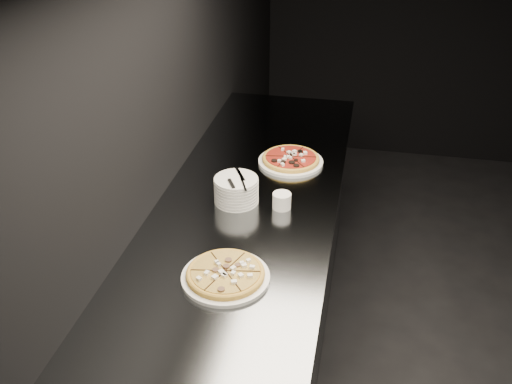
% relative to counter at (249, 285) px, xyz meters
% --- Properties ---
extents(wall_left, '(0.02, 5.00, 2.80)m').
position_rel_counter_xyz_m(wall_left, '(-0.37, 0.00, 0.94)').
color(wall_left, black).
rests_on(wall_left, floor).
extents(counter, '(0.74, 2.44, 0.92)m').
position_rel_counter_xyz_m(counter, '(0.00, 0.00, 0.00)').
color(counter, slate).
rests_on(counter, floor).
extents(pizza_mushroom, '(0.31, 0.31, 0.04)m').
position_rel_counter_xyz_m(pizza_mushroom, '(0.03, -0.52, 0.48)').
color(pizza_mushroom, white).
rests_on(pizza_mushroom, counter).
extents(pizza_tomato, '(0.31, 0.31, 0.04)m').
position_rel_counter_xyz_m(pizza_tomato, '(0.12, 0.37, 0.48)').
color(pizza_tomato, white).
rests_on(pizza_tomato, counter).
extents(plate_stack, '(0.18, 0.18, 0.11)m').
position_rel_counter_xyz_m(plate_stack, '(-0.05, -0.02, 0.51)').
color(plate_stack, white).
rests_on(plate_stack, counter).
extents(cutlery, '(0.08, 0.19, 0.01)m').
position_rel_counter_xyz_m(cutlery, '(-0.04, -0.03, 0.57)').
color(cutlery, silver).
rests_on(cutlery, plate_stack).
extents(ramekin, '(0.08, 0.08, 0.07)m').
position_rel_counter_xyz_m(ramekin, '(0.15, -0.03, 0.49)').
color(ramekin, white).
rests_on(ramekin, counter).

